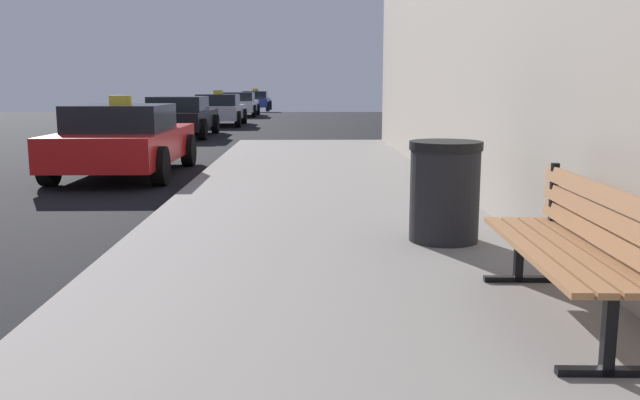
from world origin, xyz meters
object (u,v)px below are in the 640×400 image
Objects in this scene: car_black at (180,116)px; car_white at (239,104)px; trash_bin at (445,191)px; car_red at (125,139)px; car_silver at (219,110)px; car_blue at (256,101)px; bench at (573,239)px.

car_black is 1.03× the size of car_white.
car_red is at bearing 127.38° from trash_bin.
car_silver is 0.94× the size of car_blue.
car_black is at bearing -91.81° from car_white.
car_black is (-5.28, 15.39, 0.03)m from trash_bin.
car_blue is at bearing 87.92° from car_white.
car_blue is (-4.52, 38.24, 0.02)m from trash_bin.
car_white is (-5.15, 32.38, -0.02)m from bench.
bench is 32.79m from car_white.
car_blue is at bearing 88.10° from car_black.
car_silver is at bearing 91.01° from car_red.
car_silver is 16.77m from car_blue.
car_black is at bearing 94.51° from car_red.
car_red and car_silver have the same top height.
car_silver is 8.72m from car_white.
bench is 40.71m from car_blue.
trash_bin is at bearing 101.21° from bench.
car_silver is (0.47, 6.08, -0.00)m from car_black.
car_blue is at bearing 96.74° from trash_bin.
trash_bin is 22.01m from car_silver.
car_white is at bearing 101.48° from bench.
car_blue is (0.29, 16.77, 0.00)m from car_silver.
car_blue is (-4.86, 40.42, -0.02)m from bench.
bench is at bearing -81.24° from trash_bin.
car_red is at bearing -85.49° from car_black.
car_black is 1.08× the size of car_silver.
car_white is (-0.00, 8.72, -0.00)m from car_silver.
car_red is at bearing 123.41° from bench.
car_silver is (-0.28, 15.54, -0.00)m from car_red.
bench is 9.46m from car_red.
car_red is (-4.87, 8.12, -0.02)m from bench.
trash_bin is 0.21× the size of car_white.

